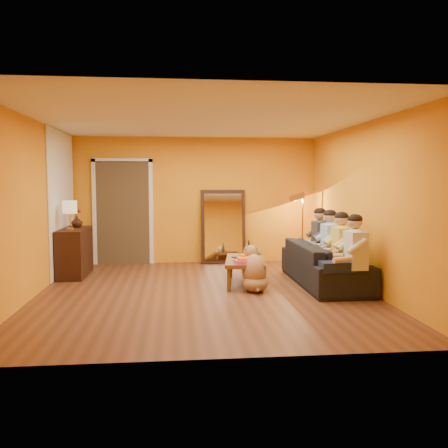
{
  "coord_description": "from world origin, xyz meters",
  "views": [
    {
      "loc": [
        -0.43,
        -7.11,
        1.68
      ],
      "look_at": [
        0.35,
        0.5,
        1.0
      ],
      "focal_mm": 38.0,
      "sensor_mm": 36.0,
      "label": 1
    }
  ],
  "objects": [
    {
      "name": "wine_bottle",
      "position": [
        0.75,
        0.46,
        0.58
      ],
      "size": [
        0.07,
        0.07,
        0.31
      ],
      "primitive_type": "cylinder",
      "color": "black",
      "rests_on": "coffee_table"
    },
    {
      "name": "person_far_left",
      "position": [
        2.13,
        -0.62,
        0.61
      ],
      "size": [
        0.7,
        0.44,
        1.22
      ],
      "primitive_type": null,
      "color": "beige",
      "rests_on": "sofa"
    },
    {
      "name": "book_mid",
      "position": [
        0.53,
        0.32,
        0.45
      ],
      "size": [
        0.24,
        0.27,
        0.02
      ],
      "primitive_type": "imported",
      "rotation": [
        0.0,
        0.0,
        -0.42
      ],
      "color": "#AB2013",
      "rests_on": "book_lower"
    },
    {
      "name": "white_accent",
      "position": [
        -2.48,
        1.75,
        1.3
      ],
      "size": [
        0.02,
        1.9,
        2.58
      ],
      "primitive_type": "cube",
      "color": "white",
      "rests_on": "wall_left"
    },
    {
      "name": "flowers",
      "position": [
        -2.24,
        1.8,
        1.18
      ],
      "size": [
        0.17,
        0.17,
        0.42
      ],
      "primitive_type": null,
      "color": "#AB2013",
      "rests_on": "vase"
    },
    {
      "name": "door_jamb_right",
      "position": [
        -0.93,
        2.71,
        1.05
      ],
      "size": [
        0.08,
        0.06,
        2.2
      ],
      "primitive_type": "cube",
      "color": "white",
      "rests_on": "wall_back"
    },
    {
      "name": "doorway_recess",
      "position": [
        -1.5,
        2.83,
        1.05
      ],
      "size": [
        1.06,
        0.3,
        2.1
      ],
      "primitive_type": "cube",
      "color": "#3F2D19",
      "rests_on": "floor"
    },
    {
      "name": "sideboard",
      "position": [
        -2.24,
        1.55,
        0.42
      ],
      "size": [
        0.44,
        1.18,
        0.85
      ],
      "primitive_type": "cube",
      "color": "black",
      "rests_on": "floor"
    },
    {
      "name": "book_lower",
      "position": [
        0.52,
        0.31,
        0.43
      ],
      "size": [
        0.19,
        0.24,
        0.02
      ],
      "primitive_type": "imported",
      "rotation": [
        0.0,
        0.0,
        0.06
      ],
      "color": "black",
      "rests_on": "coffee_table"
    },
    {
      "name": "vase",
      "position": [
        -2.24,
        1.8,
        0.95
      ],
      "size": [
        0.2,
        0.2,
        0.21
      ],
      "primitive_type": "imported",
      "color": "black",
      "rests_on": "sideboard"
    },
    {
      "name": "person_mid_right",
      "position": [
        2.13,
        0.48,
        0.61
      ],
      "size": [
        0.7,
        0.44,
        1.22
      ],
      "primitive_type": null,
      "color": "#96BBE7",
      "rests_on": "sofa"
    },
    {
      "name": "mirror_glass",
      "position": [
        0.55,
        2.59,
        0.76
      ],
      "size": [
        0.78,
        0.21,
        1.35
      ],
      "primitive_type": "cube",
      "rotation": [
        -0.14,
        0.0,
        0.0
      ],
      "color": "white",
      "rests_on": "mirror_frame"
    },
    {
      "name": "floor_lamp",
      "position": [
        2.1,
        2.13,
        0.72
      ],
      "size": [
        0.37,
        0.34,
        1.44
      ],
      "primitive_type": null,
      "rotation": [
        0.0,
        0.0,
        -0.43
      ],
      "color": "#CD823C",
      "rests_on": "floor"
    },
    {
      "name": "person_far_right",
      "position": [
        2.13,
        1.03,
        0.61
      ],
      "size": [
        0.7,
        0.44,
        1.22
      ],
      "primitive_type": null,
      "color": "#333238",
      "rests_on": "sofa"
    },
    {
      "name": "sofa",
      "position": [
        2.0,
        0.38,
        0.34
      ],
      "size": [
        2.32,
        0.91,
        0.68
      ],
      "primitive_type": "imported",
      "rotation": [
        0.0,
        0.0,
        1.57
      ],
      "color": "black",
      "rests_on": "floor"
    },
    {
      "name": "mirror_frame",
      "position": [
        0.55,
        2.63,
        0.76
      ],
      "size": [
        0.92,
        0.27,
        1.51
      ],
      "primitive_type": "cube",
      "rotation": [
        -0.14,
        0.0,
        0.0
      ],
      "color": "black",
      "rests_on": "floor"
    },
    {
      "name": "table_lamp",
      "position": [
        -2.24,
        1.25,
        1.1
      ],
      "size": [
        0.24,
        0.24,
        0.51
      ],
      "primitive_type": null,
      "color": "beige",
      "rests_on": "sideboard"
    },
    {
      "name": "fruit_bowl",
      "position": [
        0.6,
        0.06,
        0.5
      ],
      "size": [
        0.26,
        0.26,
        0.16
      ],
      "primitive_type": null,
      "color": "#DB4D80",
      "rests_on": "coffee_table"
    },
    {
      "name": "room_shell",
      "position": [
        0.0,
        0.37,
        1.3
      ],
      "size": [
        5.0,
        5.5,
        2.6
      ],
      "color": "brown",
      "rests_on": "ground"
    },
    {
      "name": "tumbler",
      "position": [
        0.82,
        0.63,
        0.47
      ],
      "size": [
        0.13,
        0.13,
        0.1
      ],
      "primitive_type": "imported",
      "rotation": [
        0.0,
        0.0,
        -0.2
      ],
      "color": "#B27F3F",
      "rests_on": "coffee_table"
    },
    {
      "name": "dog",
      "position": [
        0.77,
        0.03,
        0.36
      ],
      "size": [
        0.6,
        0.72,
        0.73
      ],
      "primitive_type": null,
      "rotation": [
        0.0,
        0.0,
        0.4
      ],
      "color": "#9E6B47",
      "rests_on": "floor"
    },
    {
      "name": "coffee_table",
      "position": [
        0.7,
        0.51,
        0.21
      ],
      "size": [
        0.79,
        1.3,
        0.42
      ],
      "primitive_type": null,
      "rotation": [
        0.0,
        0.0,
        -0.14
      ],
      "color": "brown",
      "rests_on": "floor"
    },
    {
      "name": "person_mid_left",
      "position": [
        2.13,
        -0.07,
        0.61
      ],
      "size": [
        0.7,
        0.44,
        1.22
      ],
      "primitive_type": null,
      "color": "#DDC349",
      "rests_on": "sofa"
    },
    {
      "name": "door_header",
      "position": [
        -1.5,
        2.71,
        2.12
      ],
      "size": [
        1.22,
        0.06,
        0.08
      ],
      "primitive_type": "cube",
      "color": "white",
      "rests_on": "wall_back"
    },
    {
      "name": "book_upper",
      "position": [
        0.52,
        0.3,
        0.47
      ],
      "size": [
        0.28,
        0.3,
        0.02
      ],
      "primitive_type": "imported",
      "rotation": [
        0.0,
        0.0,
        0.56
      ],
      "color": "black",
      "rests_on": "book_mid"
    },
    {
      "name": "laptop",
      "position": [
        0.88,
        0.86,
        0.43
      ],
      "size": [
        0.42,
        0.34,
        0.03
      ],
      "primitive_type": "imported",
      "rotation": [
        0.0,
        0.0,
        0.34
      ],
      "color": "black",
      "rests_on": "coffee_table"
    },
    {
      "name": "door_jamb_left",
      "position": [
        -2.07,
        2.71,
        1.05
      ],
      "size": [
        0.08,
        0.06,
        2.2
      ],
      "primitive_type": "cube",
      "color": "white",
      "rests_on": "wall_back"
    }
  ]
}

